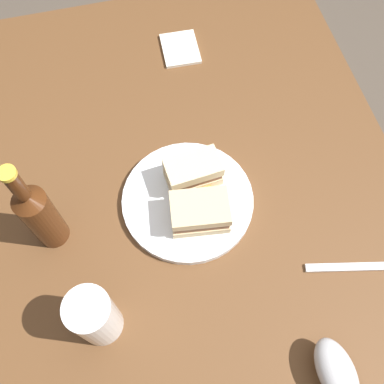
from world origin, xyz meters
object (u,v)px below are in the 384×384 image
at_px(sandwich_half_left, 200,212).
at_px(cider_bottle, 39,214).
at_px(pint_glass, 96,318).
at_px(napkin, 180,49).
at_px(gravy_boat, 337,373).
at_px(plate, 188,201).
at_px(fork, 350,267).
at_px(sandwich_half_right, 195,172).

height_order(sandwich_half_left, cider_bottle, cider_bottle).
relative_size(pint_glass, cider_bottle, 0.56).
bearing_deg(napkin, gravy_boat, 6.07).
height_order(plate, fork, plate).
relative_size(cider_bottle, napkin, 2.45).
height_order(sandwich_half_left, fork, sandwich_half_left).
relative_size(plate, cider_bottle, 1.04).
height_order(sandwich_half_right, gravy_boat, sandwich_half_right).
height_order(gravy_boat, fork, gravy_boat).
distance_m(plate, sandwich_half_right, 0.06).
xyz_separation_m(plate, pint_glass, (0.21, -0.22, 0.06)).
bearing_deg(sandwich_half_right, fork, 44.39).
distance_m(sandwich_half_left, fork, 0.32).
relative_size(pint_glass, fork, 0.83).
bearing_deg(plate, sandwich_half_left, 15.87).
bearing_deg(cider_bottle, fork, 69.30).
bearing_deg(gravy_boat, sandwich_half_left, -155.84).
xyz_separation_m(sandwich_half_left, sandwich_half_right, (-0.09, 0.01, 0.00)).
relative_size(pint_glass, napkin, 1.36).
bearing_deg(cider_bottle, gravy_boat, 49.24).
distance_m(sandwich_half_left, gravy_boat, 0.38).
bearing_deg(fork, plate, 154.61).
bearing_deg(gravy_boat, pint_glass, -115.93).
distance_m(gravy_boat, fork, 0.21).
bearing_deg(cider_bottle, napkin, 139.17).
xyz_separation_m(sandwich_half_right, pint_glass, (0.25, -0.24, 0.02)).
relative_size(plate, sandwich_half_left, 2.22).
relative_size(sandwich_half_left, gravy_boat, 0.94).
height_order(sandwich_half_left, pint_glass, pint_glass).
distance_m(pint_glass, cider_bottle, 0.22).
height_order(pint_glass, napkin, pint_glass).
bearing_deg(fork, napkin, 119.63).
relative_size(pint_glass, gravy_boat, 1.13).
distance_m(plate, napkin, 0.43).
bearing_deg(napkin, fork, 17.27).
bearing_deg(napkin, cider_bottle, -40.83).
xyz_separation_m(sandwich_half_right, cider_bottle, (0.05, -0.31, 0.06)).
relative_size(sandwich_half_right, gravy_boat, 0.89).
xyz_separation_m(plate, gravy_boat, (0.40, 0.17, 0.03)).
bearing_deg(gravy_boat, plate, -156.81).
xyz_separation_m(sandwich_half_left, gravy_boat, (0.35, 0.16, -0.01)).
xyz_separation_m(gravy_boat, cider_bottle, (-0.39, -0.45, 0.06)).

